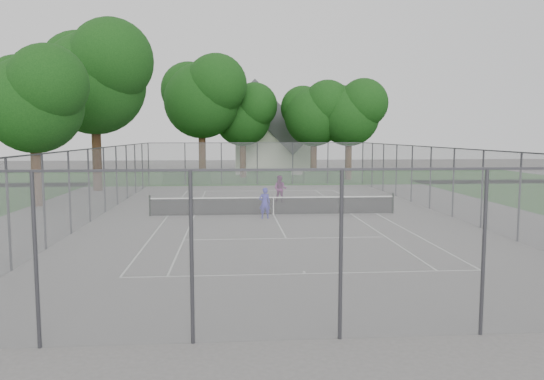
{
  "coord_description": "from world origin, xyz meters",
  "views": [
    {
      "loc": [
        -2.21,
        -27.39,
        4.19
      ],
      "look_at": [
        0.0,
        1.0,
        1.2
      ],
      "focal_mm": 35.0,
      "sensor_mm": 36.0,
      "label": 1
    }
  ],
  "objects": [
    {
      "name": "grass_far",
      "position": [
        0.0,
        26.0,
        0.0
      ],
      "size": [
        60.0,
        20.0,
        0.0
      ],
      "primitive_type": "cube",
      "color": "#1A4915",
      "rests_on": "ground"
    },
    {
      "name": "tree_far_right",
      "position": [
        8.8,
        21.22,
        6.37
      ],
      "size": [
        6.45,
        5.89,
        9.27
      ],
      "color": "#3B2315",
      "rests_on": "ground"
    },
    {
      "name": "tree_far_midright",
      "position": [
        5.67,
        22.12,
        6.32
      ],
      "size": [
        6.4,
        5.84,
        9.2
      ],
      "color": "#3B2315",
      "rests_on": "ground"
    },
    {
      "name": "perimeter_fence",
      "position": [
        0.0,
        0.0,
        1.81
      ],
      "size": [
        18.08,
        34.08,
        3.52
      ],
      "color": "#38383D",
      "rests_on": "ground"
    },
    {
      "name": "tennis_net",
      "position": [
        0.0,
        0.0,
        0.51
      ],
      "size": [
        12.87,
        0.1,
        1.1
      ],
      "color": "black",
      "rests_on": "ground"
    },
    {
      "name": "court_markings",
      "position": [
        0.0,
        0.0,
        0.01
      ],
      "size": [
        11.03,
        23.83,
        0.01
      ],
      "color": "silver",
      "rests_on": "ground"
    },
    {
      "name": "ground",
      "position": [
        0.0,
        0.0,
        0.0
      ],
      "size": [
        120.0,
        120.0,
        0.0
      ],
      "primitive_type": "plane",
      "color": "#605D5B",
      "rests_on": "ground"
    },
    {
      "name": "girl_player",
      "position": [
        -0.54,
        -1.2,
        0.78
      ],
      "size": [
        0.59,
        0.41,
        1.56
      ],
      "primitive_type": "imported",
      "rotation": [
        0.0,
        0.0,
        3.21
      ],
      "color": "#312CA6",
      "rests_on": "ground"
    },
    {
      "name": "woman_player",
      "position": [
        0.82,
        4.96,
        0.84
      ],
      "size": [
        0.97,
        0.85,
        1.68
      ],
      "primitive_type": "imported",
      "rotation": [
        0.0,
        0.0,
        -0.3
      ],
      "color": "#6B235F",
      "rests_on": "ground"
    },
    {
      "name": "tree_side_back",
      "position": [
        -12.09,
        13.04,
        8.58
      ],
      "size": [
        8.68,
        7.93,
        12.48
      ],
      "color": "#3B2315",
      "rests_on": "ground"
    },
    {
      "name": "tree_far_left",
      "position": [
        -4.74,
        21.97,
        7.85
      ],
      "size": [
        7.94,
        7.25,
        11.42
      ],
      "color": "#3B2315",
      "rests_on": "ground"
    },
    {
      "name": "hedge_mid",
      "position": [
        1.06,
        18.26,
        0.6
      ],
      "size": [
        3.83,
        1.09,
        1.2
      ],
      "primitive_type": "cube",
      "color": "#1A4917",
      "rests_on": "ground"
    },
    {
      "name": "tree_far_midleft",
      "position": [
        -0.95,
        24.51,
        6.28
      ],
      "size": [
        6.36,
        5.81,
        9.14
      ],
      "color": "#3B2315",
      "rests_on": "ground"
    },
    {
      "name": "house",
      "position": [
        2.27,
        30.52,
        3.97
      ],
      "size": [
        7.93,
        6.14,
        9.87
      ],
      "color": "silver",
      "rests_on": "ground"
    },
    {
      "name": "hedge_left",
      "position": [
        -5.93,
        18.14,
        0.5
      ],
      "size": [
        4.01,
        1.2,
        1.0
      ],
      "primitive_type": "cube",
      "color": "#1A4917",
      "rests_on": "ground"
    },
    {
      "name": "tree_side_front",
      "position": [
        -13.46,
        4.43,
        6.36
      ],
      "size": [
        6.44,
        5.88,
        9.26
      ],
      "color": "#3B2315",
      "rests_on": "ground"
    },
    {
      "name": "hedge_right",
      "position": [
        5.7,
        17.94,
        0.49
      ],
      "size": [
        3.28,
        1.2,
        0.98
      ],
      "primitive_type": "cube",
      "color": "#1A4917",
      "rests_on": "ground"
    }
  ]
}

